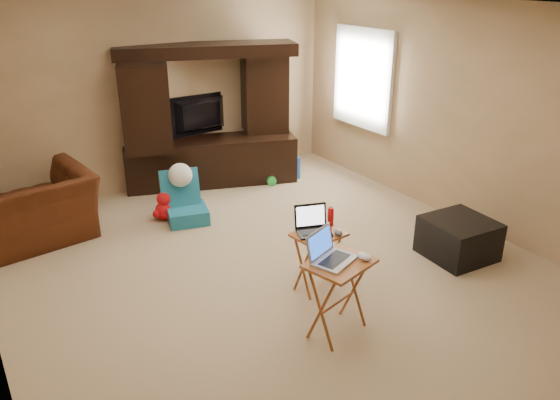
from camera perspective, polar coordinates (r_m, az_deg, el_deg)
floor at (r=5.58m, az=-1.12°, el=-6.88°), size 5.50×5.50×0.00m
ceiling at (r=4.84m, az=-1.36°, el=19.66°), size 5.50×5.50×0.00m
wall_back at (r=7.48m, az=-12.51°, el=10.72°), size 5.00×0.00×5.00m
wall_front at (r=3.26m, az=25.23°, el=-7.62°), size 5.00×0.00×5.00m
wall_right at (r=6.68m, az=17.61°, el=8.72°), size 0.00×5.50×5.50m
window_pane at (r=7.69m, az=8.75°, el=12.46°), size 0.00×1.20×1.20m
window_frame at (r=7.68m, az=8.64°, el=12.45°), size 0.06×1.14×1.34m
entertainment_center at (r=7.47m, az=-7.40°, el=8.67°), size 2.38×1.32×1.89m
television at (r=7.68m, az=-8.13°, el=8.73°), size 0.97×0.18×0.55m
recliner at (r=6.50m, az=-24.36°, el=-0.77°), size 1.31×1.18×0.77m
child_rocker at (r=6.49m, az=-9.76°, el=0.25°), size 0.57×0.62×0.61m
plush_toy at (r=6.64m, az=-12.00°, el=-0.60°), size 0.32×0.27×0.35m
push_toy at (r=7.73m, az=-0.34°, el=3.80°), size 0.70×0.57×0.46m
ottoman at (r=5.97m, az=18.15°, el=-3.82°), size 0.68×0.68×0.41m
tray_table_left at (r=4.51m, az=6.09°, el=-10.13°), size 0.60×0.52×0.66m
tray_table_right at (r=5.10m, az=3.99°, el=-6.38°), size 0.48×0.40×0.57m
laptop_left at (r=4.28m, az=5.78°, el=-5.02°), size 0.43×0.39×0.24m
laptop_right at (r=4.90m, az=3.61°, el=-2.27°), size 0.36×0.33×0.24m
mouse_left at (r=4.39m, az=8.81°, el=-5.84°), size 0.11×0.15×0.05m
mouse_right at (r=4.94m, az=6.12°, el=-3.39°), size 0.11×0.13×0.05m
water_bottle at (r=5.09m, az=5.32°, el=-1.74°), size 0.06×0.06×0.18m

